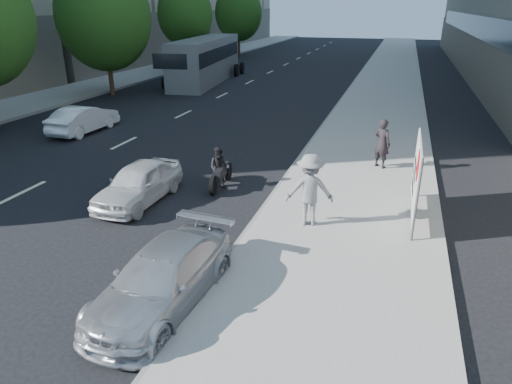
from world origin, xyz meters
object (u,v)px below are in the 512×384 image
at_px(white_sedan_mid, 84,119).
at_px(bus, 206,60).
at_px(white_sedan_near, 139,183).
at_px(motorcycle, 220,170).
at_px(parked_sedan, 163,278).
at_px(pedestrian_woman, 382,143).
at_px(jogger, 310,190).
at_px(protest_banner, 416,175).

height_order(white_sedan_mid, bus, bus).
xyz_separation_m(white_sedan_near, motorcycle, (1.98, 1.82, 0.02)).
bearing_deg(parked_sedan, bus, 115.43).
distance_m(pedestrian_woman, white_sedan_mid, 13.97).
relative_size(pedestrian_woman, white_sedan_mid, 0.46).
height_order(jogger, parked_sedan, jogger).
relative_size(jogger, bus, 0.16).
distance_m(white_sedan_near, motorcycle, 2.69).
height_order(pedestrian_woman, bus, bus).
bearing_deg(pedestrian_woman, protest_banner, 137.26).
bearing_deg(jogger, pedestrian_woman, -119.84).
bearing_deg(motorcycle, jogger, -39.40).
bearing_deg(motorcycle, pedestrian_woman, 25.72).
relative_size(white_sedan_mid, bus, 0.31).
height_order(jogger, motorcycle, jogger).
xyz_separation_m(pedestrian_woman, white_sedan_near, (-6.98, -5.16, -0.43)).
distance_m(parked_sedan, bus, 29.24).
bearing_deg(bus, pedestrian_woman, -57.74).
bearing_deg(jogger, parked_sedan, 49.59).
bearing_deg(jogger, white_sedan_mid, -42.62).
distance_m(protest_banner, motorcycle, 6.18).
relative_size(protest_banner, parked_sedan, 0.75).
bearing_deg(white_sedan_near, protest_banner, 8.74).
height_order(white_sedan_near, motorcycle, motorcycle).
bearing_deg(motorcycle, white_sedan_mid, 143.70).
relative_size(protest_banner, white_sedan_near, 0.85).
height_order(jogger, bus, bus).
distance_m(white_sedan_mid, bus, 16.15).
xyz_separation_m(protest_banner, parked_sedan, (-4.84, -5.54, -0.81)).
xyz_separation_m(jogger, white_sedan_mid, (-12.29, 6.87, -0.50)).
relative_size(pedestrian_woman, protest_banner, 0.59).
height_order(jogger, white_sedan_near, jogger).
height_order(pedestrian_woman, parked_sedan, pedestrian_woman).
xyz_separation_m(parked_sedan, white_sedan_near, (-3.23, 4.50, 0.02)).
xyz_separation_m(pedestrian_woman, parked_sedan, (-3.76, -9.66, -0.45)).
xyz_separation_m(motorcycle, bus, (-9.39, 20.90, 1.00)).
xyz_separation_m(jogger, parked_sedan, (-2.16, -4.24, -0.55)).
distance_m(pedestrian_woman, white_sedan_near, 8.69).
bearing_deg(white_sedan_near, pedestrian_woman, 37.82).
distance_m(jogger, motorcycle, 4.02).
bearing_deg(white_sedan_near, bus, 109.44).
xyz_separation_m(protest_banner, white_sedan_mid, (-14.97, 5.57, -0.76)).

